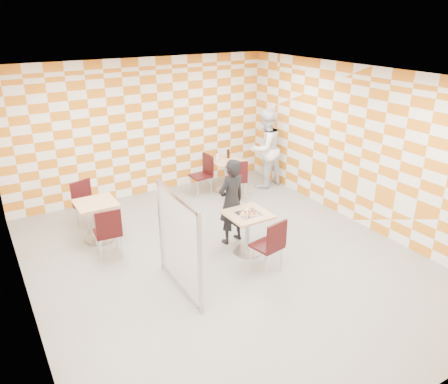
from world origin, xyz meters
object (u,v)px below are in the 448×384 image
(chair_empty_near, at_px, (108,230))
(chair_second_side, at_px, (204,171))
(empty_table, at_px, (97,215))
(second_table, at_px, (226,170))
(chair_empty_far, at_px, (85,201))
(man_white, at_px, (265,149))
(partition, at_px, (179,243))
(sport_bottle, at_px, (217,156))
(soda_bottle, at_px, (228,154))
(main_table, at_px, (248,226))
(man_dark, at_px, (231,202))
(chair_main_front, at_px, (271,243))
(chair_second_front, at_px, (237,177))

(chair_empty_near, bearing_deg, chair_second_side, 32.09)
(empty_table, bearing_deg, second_table, 15.13)
(chair_empty_far, distance_m, man_white, 4.21)
(partition, bearing_deg, sport_bottle, 52.14)
(second_table, xyz_separation_m, soda_bottle, (0.12, 0.09, 0.34))
(main_table, relative_size, man_dark, 0.48)
(chair_empty_far, bearing_deg, chair_main_front, -56.52)
(second_table, xyz_separation_m, sport_bottle, (-0.17, 0.10, 0.33))
(main_table, bearing_deg, chair_second_side, 77.08)
(second_table, bearing_deg, man_dark, -118.56)
(partition, relative_size, man_dark, 0.99)
(chair_second_front, bearing_deg, chair_main_front, -111.92)
(chair_second_side, xyz_separation_m, soda_bottle, (0.64, 0.01, 0.31))
(chair_main_front, height_order, chair_second_front, same)
(chair_second_front, bearing_deg, man_dark, -125.35)
(empty_table, relative_size, partition, 0.48)
(chair_main_front, height_order, soda_bottle, soda_bottle)
(second_table, xyz_separation_m, chair_main_front, (-1.18, -3.34, 0.04))
(main_table, bearing_deg, soda_bottle, 65.03)
(empty_table, distance_m, chair_main_front, 3.20)
(chair_empty_far, relative_size, man_white, 0.50)
(chair_second_side, height_order, man_dark, man_dark)
(second_table, bearing_deg, empty_table, -164.87)
(chair_empty_far, bearing_deg, man_white, 0.19)
(empty_table, distance_m, man_dark, 2.42)
(chair_second_side, xyz_separation_m, sport_bottle, (0.35, 0.01, 0.29))
(chair_empty_far, bearing_deg, chair_second_front, -6.87)
(second_table, bearing_deg, partition, -130.69)
(main_table, relative_size, chair_empty_near, 0.81)
(main_table, height_order, soda_bottle, soda_bottle)
(empty_table, bearing_deg, man_dark, -31.74)
(chair_empty_near, xyz_separation_m, sport_bottle, (3.06, 1.71, 0.29))
(chair_empty_far, bearing_deg, man_dark, -42.56)
(main_table, relative_size, second_table, 1.00)
(second_table, xyz_separation_m, chair_empty_far, (-3.25, -0.22, 0.04))
(second_table, relative_size, man_white, 0.41)
(chair_empty_near, bearing_deg, second_table, 26.58)
(main_table, bearing_deg, second_table, 66.51)
(soda_bottle, bearing_deg, sport_bottle, 178.55)
(second_table, bearing_deg, sport_bottle, 150.33)
(main_table, height_order, partition, partition)
(chair_second_front, relative_size, man_white, 0.50)
(man_dark, bearing_deg, soda_bottle, -130.60)
(man_white, height_order, sport_bottle, man_white)
(chair_main_front, bearing_deg, man_white, 55.92)
(chair_empty_near, xyz_separation_m, man_dark, (2.07, -0.52, 0.24))
(chair_main_front, height_order, chair_second_side, same)
(chair_second_side, xyz_separation_m, man_white, (1.47, -0.29, 0.38))
(empty_table, relative_size, man_dark, 0.48)
(main_table, distance_m, second_table, 2.86)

